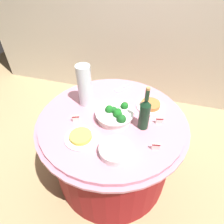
{
  "coord_description": "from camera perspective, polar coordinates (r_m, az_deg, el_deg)",
  "views": [
    {
      "loc": [
        0.31,
        -1.05,
        1.74
      ],
      "look_at": [
        0.0,
        0.0,
        0.79
      ],
      "focal_mm": 31.42,
      "sensor_mm": 36.0,
      "label": 1
    }
  ],
  "objects": [
    {
      "name": "label_placard_mid",
      "position": [
        1.46,
        13.66,
        -2.37
      ],
      "size": [
        0.05,
        0.02,
        0.05
      ],
      "color": "white",
      "rests_on": "buffet_table"
    },
    {
      "name": "food_plate_fried_egg",
      "position": [
        1.34,
        -9.05,
        -7.23
      ],
      "size": [
        0.22,
        0.22,
        0.04
      ],
      "color": "white",
      "rests_on": "buffet_table"
    },
    {
      "name": "plate_stack",
      "position": [
        1.24,
        1.05,
        -11.07
      ],
      "size": [
        0.21,
        0.21,
        0.05
      ],
      "color": "white",
      "rests_on": "buffet_table"
    },
    {
      "name": "buffet_table",
      "position": [
        1.75,
        0.0,
        -10.3
      ],
      "size": [
        1.16,
        1.16,
        0.74
      ],
      "color": "maroon",
      "rests_on": "ground_plane"
    },
    {
      "name": "ground_plane",
      "position": [
        2.06,
        0.0,
        -16.86
      ],
      "size": [
        6.0,
        6.0,
        0.0
      ],
      "primitive_type": "plane",
      "color": "tan"
    },
    {
      "name": "decorative_fruit_vase",
      "position": [
        1.54,
        -7.92,
        7.01
      ],
      "size": [
        0.11,
        0.11,
        0.34
      ],
      "color": "silver",
      "rests_on": "buffet_table"
    },
    {
      "name": "serving_tongs",
      "position": [
        1.78,
        3.0,
        6.8
      ],
      "size": [
        0.13,
        0.15,
        0.01
      ],
      "color": "silver",
      "rests_on": "buffet_table"
    },
    {
      "name": "label_placard_rear",
      "position": [
        1.28,
        12.66,
        -9.7
      ],
      "size": [
        0.05,
        0.02,
        0.05
      ],
      "color": "white",
      "rests_on": "buffet_table"
    },
    {
      "name": "food_plate_peanuts",
      "position": [
        1.59,
        11.1,
        1.91
      ],
      "size": [
        0.22,
        0.22,
        0.04
      ],
      "color": "white",
      "rests_on": "buffet_table"
    },
    {
      "name": "wine_bottle",
      "position": [
        1.34,
        9.47,
        -0.35
      ],
      "size": [
        0.07,
        0.07,
        0.34
      ],
      "color": "#15331E",
      "rests_on": "buffet_table"
    },
    {
      "name": "label_placard_front",
      "position": [
        1.46,
        -10.5,
        -1.79
      ],
      "size": [
        0.05,
        0.03,
        0.05
      ],
      "color": "white",
      "rests_on": "buffet_table"
    },
    {
      "name": "broccoli_bowl",
      "position": [
        1.44,
        0.93,
        -0.79
      ],
      "size": [
        0.28,
        0.28,
        0.11
      ],
      "color": "white",
      "rests_on": "buffet_table"
    }
  ]
}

